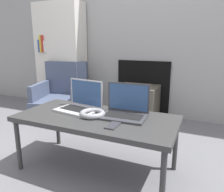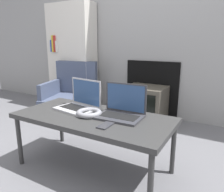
{
  "view_description": "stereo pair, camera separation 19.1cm",
  "coord_description": "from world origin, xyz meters",
  "px_view_note": "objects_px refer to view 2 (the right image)",
  "views": [
    {
      "loc": [
        0.76,
        -1.2,
        1.01
      ],
      "look_at": [
        0.0,
        0.49,
        0.55
      ],
      "focal_mm": 35.0,
      "sensor_mm": 36.0,
      "label": 1
    },
    {
      "loc": [
        0.93,
        -1.12,
        1.01
      ],
      "look_at": [
        0.0,
        0.49,
        0.55
      ],
      "focal_mm": 35.0,
      "sensor_mm": 36.0,
      "label": 2
    }
  ],
  "objects_px": {
    "headphones": "(89,113)",
    "armchair": "(72,89)",
    "phone": "(106,125)",
    "tv": "(145,104)",
    "laptop_right": "(122,109)",
    "laptop_left": "(80,103)"
  },
  "relations": [
    {
      "from": "tv",
      "to": "armchair",
      "type": "distance_m",
      "value": 1.04
    },
    {
      "from": "headphones",
      "to": "tv",
      "type": "distance_m",
      "value": 1.31
    },
    {
      "from": "laptop_right",
      "to": "armchair",
      "type": "height_order",
      "value": "armchair"
    },
    {
      "from": "tv",
      "to": "armchair",
      "type": "relative_size",
      "value": 0.63
    },
    {
      "from": "headphones",
      "to": "armchair",
      "type": "bearing_deg",
      "value": 135.15
    },
    {
      "from": "laptop_left",
      "to": "headphones",
      "type": "xyz_separation_m",
      "value": [
        0.17,
        -0.11,
        -0.03
      ]
    },
    {
      "from": "headphones",
      "to": "phone",
      "type": "relative_size",
      "value": 1.32
    },
    {
      "from": "laptop_right",
      "to": "phone",
      "type": "relative_size",
      "value": 2.34
    },
    {
      "from": "phone",
      "to": "armchair",
      "type": "xyz_separation_m",
      "value": [
        -1.27,
        1.15,
        -0.1
      ]
    },
    {
      "from": "laptop_left",
      "to": "tv",
      "type": "xyz_separation_m",
      "value": [
        0.13,
        1.18,
        -0.28
      ]
    },
    {
      "from": "phone",
      "to": "tv",
      "type": "xyz_separation_m",
      "value": [
        -0.26,
        1.4,
        -0.23
      ]
    },
    {
      "from": "phone",
      "to": "headphones",
      "type": "bearing_deg",
      "value": 152.7
    },
    {
      "from": "laptop_right",
      "to": "phone",
      "type": "distance_m",
      "value": 0.23
    },
    {
      "from": "laptop_left",
      "to": "tv",
      "type": "height_order",
      "value": "laptop_left"
    },
    {
      "from": "laptop_left",
      "to": "armchair",
      "type": "xyz_separation_m",
      "value": [
        -0.87,
        0.93,
        -0.15
      ]
    },
    {
      "from": "headphones",
      "to": "armchair",
      "type": "height_order",
      "value": "armchair"
    },
    {
      "from": "laptop_left",
      "to": "armchair",
      "type": "height_order",
      "value": "armchair"
    },
    {
      "from": "headphones",
      "to": "armchair",
      "type": "relative_size",
      "value": 0.24
    },
    {
      "from": "armchair",
      "to": "laptop_left",
      "type": "bearing_deg",
      "value": -62.42
    },
    {
      "from": "laptop_right",
      "to": "tv",
      "type": "bearing_deg",
      "value": 100.46
    },
    {
      "from": "headphones",
      "to": "armchair",
      "type": "distance_m",
      "value": 1.47
    },
    {
      "from": "phone",
      "to": "tv",
      "type": "height_order",
      "value": "phone"
    }
  ]
}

